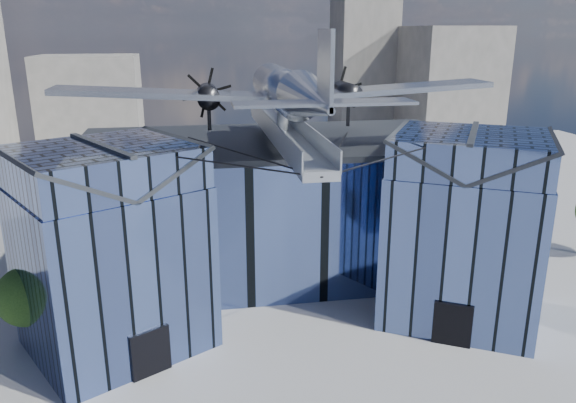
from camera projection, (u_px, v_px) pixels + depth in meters
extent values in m
plane|color=gray|center=(293.00, 319.00, 35.49)|extent=(120.00, 120.00, 0.00)
cube|color=#4A6098|center=(272.00, 206.00, 42.57)|extent=(28.00, 14.00, 9.50)
cube|color=#292C31|center=(272.00, 141.00, 41.11)|extent=(28.00, 14.00, 0.40)
cube|color=#4A6098|center=(113.00, 268.00, 31.43)|extent=(11.79, 11.43, 9.50)
cube|color=#4A6098|center=(103.00, 167.00, 29.70)|extent=(11.56, 11.20, 2.20)
cube|color=#292C31|center=(60.00, 173.00, 28.32)|extent=(7.98, 9.23, 2.40)
cube|color=#292C31|center=(142.00, 161.00, 31.08)|extent=(7.98, 9.23, 2.40)
cube|color=#292C31|center=(101.00, 145.00, 29.37)|extent=(4.30, 7.10, 0.18)
cube|color=black|center=(151.00, 353.00, 29.48)|extent=(2.03, 1.32, 2.60)
cube|color=black|center=(184.00, 249.00, 34.19)|extent=(0.34, 0.34, 9.50)
cube|color=#4A6098|center=(462.00, 245.00, 34.88)|extent=(11.79, 11.43, 9.50)
cube|color=#4A6098|center=(471.00, 152.00, 33.16)|extent=(11.56, 11.20, 2.20)
cube|color=#292C31|center=(433.00, 150.00, 33.89)|extent=(7.98, 9.23, 2.40)
cube|color=#292C31|center=(512.00, 155.00, 32.42)|extent=(7.98, 9.23, 2.40)
cube|color=#292C31|center=(473.00, 133.00, 32.82)|extent=(4.30, 7.10, 0.18)
cube|color=black|center=(452.00, 325.00, 32.26)|extent=(2.03, 1.32, 2.60)
cube|color=black|center=(390.00, 236.00, 36.36)|extent=(0.34, 0.34, 9.50)
cube|color=#A0A5AE|center=(284.00, 136.00, 35.52)|extent=(1.80, 21.00, 0.50)
cube|color=#A0A5AE|center=(270.00, 126.00, 35.18)|extent=(0.08, 21.00, 1.10)
cube|color=#A0A5AE|center=(298.00, 125.00, 35.48)|extent=(0.08, 21.00, 1.10)
cylinder|color=#A0A5AE|center=(264.00, 123.00, 44.66)|extent=(0.44, 0.44, 1.35)
cylinder|color=#A0A5AE|center=(276.00, 136.00, 39.01)|extent=(0.44, 0.44, 1.35)
cylinder|color=#A0A5AE|center=(285.00, 148.00, 35.25)|extent=(0.44, 0.44, 1.35)
cylinder|color=#A0A5AE|center=(283.00, 120.00, 35.71)|extent=(0.70, 0.70, 1.40)
cylinder|color=black|center=(204.00, 161.00, 27.51)|extent=(10.55, 6.08, 0.69)
cylinder|color=black|center=(407.00, 153.00, 29.23)|extent=(10.55, 6.08, 0.69)
cylinder|color=black|center=(240.00, 153.00, 33.31)|extent=(6.09, 17.04, 1.19)
cylinder|color=black|center=(338.00, 149.00, 34.29)|extent=(6.09, 17.04, 1.19)
cylinder|color=#ACB1BA|center=(283.00, 89.00, 35.13)|extent=(2.50, 11.00, 2.50)
sphere|color=#ACB1BA|center=(270.00, 81.00, 40.31)|extent=(2.50, 2.50, 2.50)
cube|color=black|center=(272.00, 72.00, 39.17)|extent=(1.60, 1.40, 0.50)
cone|color=#ACB1BA|center=(313.00, 101.00, 26.57)|extent=(2.50, 7.00, 2.50)
cube|color=#ACB1BA|center=(325.00, 70.00, 23.94)|extent=(0.18, 2.40, 3.40)
cube|color=#ACB1BA|center=(324.00, 103.00, 24.44)|extent=(8.00, 1.80, 0.14)
cube|color=#ACB1BA|center=(169.00, 94.00, 35.01)|extent=(14.00, 3.20, 1.08)
cylinder|color=black|center=(208.00, 96.00, 36.05)|extent=(1.44, 3.20, 1.44)
cone|color=black|center=(207.00, 93.00, 37.74)|extent=(0.70, 0.70, 0.70)
cube|color=black|center=(207.00, 93.00, 37.88)|extent=(1.05, 0.06, 3.33)
cube|color=black|center=(207.00, 93.00, 37.88)|extent=(2.53, 0.06, 2.53)
cube|color=black|center=(207.00, 93.00, 37.88)|extent=(3.33, 0.06, 1.05)
cylinder|color=black|center=(209.00, 117.00, 35.84)|extent=(0.24, 0.24, 1.75)
cube|color=#ACB1BA|center=(384.00, 90.00, 37.32)|extent=(14.00, 3.20, 1.08)
cylinder|color=black|center=(346.00, 93.00, 37.56)|extent=(1.44, 3.20, 1.44)
cone|color=black|center=(339.00, 91.00, 39.25)|extent=(0.70, 0.70, 0.70)
cube|color=black|center=(339.00, 90.00, 39.40)|extent=(1.05, 0.06, 3.33)
cube|color=black|center=(339.00, 90.00, 39.40)|extent=(2.53, 0.06, 2.53)
cube|color=black|center=(339.00, 90.00, 39.40)|extent=(3.33, 0.06, 1.05)
cylinder|color=black|center=(348.00, 113.00, 37.36)|extent=(0.24, 0.24, 1.75)
cube|color=slate|center=(447.00, 89.00, 83.29)|extent=(12.00, 14.00, 18.00)
cube|color=slate|center=(91.00, 105.00, 81.92)|extent=(14.00, 10.00, 14.00)
cube|color=slate|center=(363.00, 59.00, 89.88)|extent=(9.00, 9.00, 26.00)
cylinder|color=#312213|center=(33.00, 333.00, 31.40)|extent=(0.39, 0.39, 2.57)
sphere|color=#274819|center=(27.00, 296.00, 30.72)|extent=(3.69, 3.69, 3.35)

